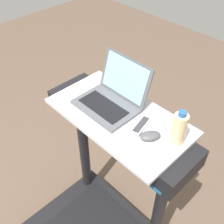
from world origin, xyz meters
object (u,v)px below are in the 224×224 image
at_px(water_bottle, 179,129).
at_px(tv_remote, 141,126).
at_px(laptop, 112,97).
at_px(computer_mouse, 150,136).

relative_size(water_bottle, tv_remote, 1.14).
distance_m(water_bottle, tv_remote, 0.20).
relative_size(laptop, tv_remote, 1.94).
bearing_deg(water_bottle, laptop, -176.93).
xyz_separation_m(laptop, water_bottle, (0.41, 0.02, 0.04)).
bearing_deg(laptop, water_bottle, 1.71).
bearing_deg(computer_mouse, laptop, -156.67).
relative_size(laptop, water_bottle, 1.70).
distance_m(computer_mouse, tv_remote, 0.08).
bearing_deg(laptop, computer_mouse, -10.20).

